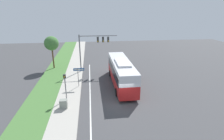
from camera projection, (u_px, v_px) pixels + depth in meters
ground_plane at (121, 102)px, 20.26m from camera, size 80.00×80.00×0.00m
sidewalk at (67, 106)px, 19.50m from camera, size 2.80×80.00×0.12m
grass_verge at (37, 108)px, 19.12m from camera, size 3.60×80.00×0.10m
lane_divider_near at (90, 104)px, 19.83m from camera, size 0.14×30.00×0.01m
bus at (121, 71)px, 24.47m from camera, size 2.60×10.99×3.65m
signal_gantry at (93, 45)px, 28.89m from camera, size 6.30×0.41×6.34m
pedestrian_signal at (65, 83)px, 20.05m from camera, size 0.28×0.34×3.27m
street_sign at (79, 74)px, 23.64m from camera, size 1.45×0.08×2.80m
utility_cabinet at (64, 104)px, 18.82m from camera, size 0.79×0.60×0.95m
roadside_tree at (51, 44)px, 30.30m from camera, size 2.47×2.47×5.73m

